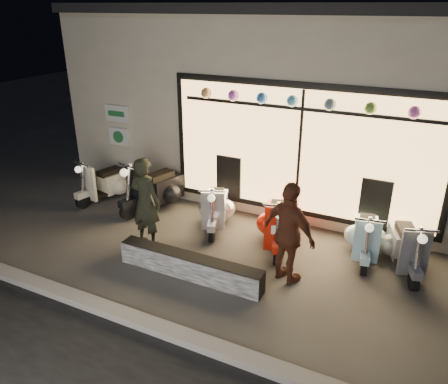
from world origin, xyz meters
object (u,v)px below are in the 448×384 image
at_px(man, 145,202).
at_px(woman, 289,234).
at_px(scooter_red, 278,222).
at_px(graffiti_barrier, 190,266).
at_px(scooter_silver, 216,207).

bearing_deg(man, woman, -175.52).
bearing_deg(scooter_red, graffiti_barrier, -136.31).
bearing_deg(woman, graffiti_barrier, 47.24).
bearing_deg(woman, scooter_red, -38.32).
height_order(graffiti_barrier, scooter_red, scooter_red).
distance_m(scooter_silver, woman, 2.36).
xyz_separation_m(scooter_silver, scooter_red, (1.38, -0.15, 0.03)).
bearing_deg(woman, man, 24.85).
bearing_deg(scooter_silver, man, -142.97).
height_order(scooter_silver, scooter_red, scooter_red).
height_order(scooter_silver, man, man).
xyz_separation_m(graffiti_barrier, woman, (1.47, 0.61, 0.66)).
bearing_deg(scooter_silver, scooter_red, -26.83).
xyz_separation_m(scooter_red, woman, (0.56, -1.11, 0.44)).
bearing_deg(scooter_silver, graffiti_barrier, -96.58).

